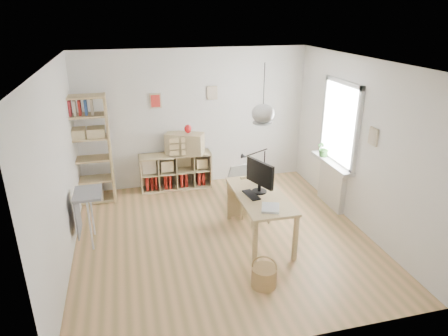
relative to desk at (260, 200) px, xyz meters
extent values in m
plane|color=tan|center=(-0.55, 0.15, -0.66)|extent=(4.50, 4.50, 0.00)
plane|color=white|center=(-0.55, 2.40, 0.69)|extent=(4.50, 0.00, 4.50)
plane|color=white|center=(-0.55, -2.10, 0.69)|extent=(4.50, 0.00, 4.50)
plane|color=white|center=(-2.80, 0.15, 0.69)|extent=(0.00, 4.50, 4.50)
plane|color=white|center=(1.70, 0.15, 0.69)|extent=(0.00, 4.50, 4.50)
plane|color=white|center=(-0.55, 0.15, 2.04)|extent=(4.50, 4.50, 0.00)
cylinder|color=black|center=(0.00, 0.00, 1.70)|extent=(0.01, 0.01, 0.68)
ellipsoid|color=silver|center=(0.00, 0.00, 1.34)|extent=(0.32, 0.32, 0.27)
cube|color=white|center=(1.69, 0.75, 0.89)|extent=(0.03, 1.00, 1.30)
cube|color=silver|center=(1.66, 0.21, 0.89)|extent=(0.06, 0.08, 1.46)
cube|color=silver|center=(1.66, 1.29, 0.89)|extent=(0.06, 0.08, 1.46)
cube|color=silver|center=(1.66, 0.75, 1.58)|extent=(0.06, 1.16, 0.08)
cube|color=silver|center=(1.66, 0.75, 0.20)|extent=(0.06, 1.16, 0.08)
cube|color=silver|center=(1.64, 0.75, -0.26)|extent=(0.10, 0.80, 0.80)
cube|color=silver|center=(1.59, 0.75, 0.17)|extent=(0.22, 1.20, 0.06)
cube|color=tan|center=(0.00, 0.00, 0.07)|extent=(0.70, 1.50, 0.04)
cube|color=tan|center=(-0.30, -0.70, -0.30)|extent=(0.06, 0.06, 0.71)
cube|color=tan|center=(-0.30, 0.70, -0.30)|extent=(0.06, 0.06, 0.71)
cube|color=tan|center=(0.30, -0.70, -0.30)|extent=(0.06, 0.06, 0.71)
cube|color=tan|center=(0.30, 0.70, -0.30)|extent=(0.06, 0.06, 0.71)
cube|color=tan|center=(-1.00, 2.19, -0.64)|extent=(1.40, 0.38, 0.03)
cube|color=tan|center=(-1.00, 2.19, 0.05)|extent=(1.40, 0.38, 0.03)
cube|color=tan|center=(-1.69, 2.19, -0.30)|extent=(0.03, 0.38, 0.72)
cube|color=tan|center=(-0.32, 2.19, -0.30)|extent=(0.03, 0.38, 0.72)
cube|color=tan|center=(-1.00, 2.37, -0.30)|extent=(1.40, 0.02, 0.72)
cube|color=maroon|center=(-1.58, 2.21, -0.47)|extent=(0.06, 0.26, 0.30)
cube|color=maroon|center=(-1.49, 2.21, -0.47)|extent=(0.05, 0.26, 0.30)
cube|color=maroon|center=(-1.41, 2.21, -0.47)|extent=(0.05, 0.26, 0.30)
cube|color=maroon|center=(-1.22, 2.21, -0.47)|extent=(0.05, 0.26, 0.30)
cube|color=maroon|center=(-1.13, 2.21, -0.47)|extent=(0.05, 0.26, 0.30)
cube|color=maroon|center=(-0.90, 2.21, -0.47)|extent=(0.06, 0.26, 0.30)
cube|color=maroon|center=(-0.81, 2.21, -0.47)|extent=(0.06, 0.26, 0.30)
cube|color=maroon|center=(-0.55, 2.21, -0.47)|extent=(0.06, 0.26, 0.30)
cube|color=maroon|center=(-0.46, 2.21, -0.47)|extent=(0.05, 0.26, 0.30)
cube|color=tan|center=(-2.96, 1.95, 0.34)|extent=(0.04, 0.38, 2.00)
cube|color=tan|center=(-2.20, 1.95, 0.34)|extent=(0.04, 0.38, 2.00)
cube|color=tan|center=(-2.58, 1.95, -0.61)|extent=(0.76, 0.38, 0.03)
cube|color=tan|center=(-2.58, 1.95, -0.21)|extent=(0.76, 0.38, 0.03)
cube|color=tan|center=(-2.58, 1.95, 0.19)|extent=(0.76, 0.38, 0.03)
cube|color=tan|center=(-2.58, 1.95, 0.59)|extent=(0.76, 0.38, 0.03)
cube|color=tan|center=(-2.58, 1.95, 0.99)|extent=(0.76, 0.38, 0.03)
cube|color=tan|center=(-2.58, 1.95, 1.32)|extent=(0.76, 0.38, 0.03)
cube|color=navy|center=(-2.86, 1.95, 1.14)|extent=(0.04, 0.18, 0.26)
cube|color=maroon|center=(-2.78, 1.95, 1.14)|extent=(0.04, 0.18, 0.26)
cube|color=beige|center=(-2.70, 1.95, 1.14)|extent=(0.04, 0.18, 0.26)
cube|color=maroon|center=(-2.62, 1.95, 1.14)|extent=(0.04, 0.18, 0.26)
cube|color=navy|center=(-2.52, 1.95, 1.14)|extent=(0.04, 0.18, 0.26)
cube|color=beige|center=(-2.42, 1.95, 1.14)|extent=(0.04, 0.18, 0.26)
cube|color=gray|center=(-2.52, 0.50, 0.17)|extent=(0.40, 0.55, 0.04)
cylinder|color=silver|center=(-2.52, 0.28, -0.25)|extent=(0.03, 0.03, 0.82)
cylinder|color=silver|center=(-2.52, 0.72, -0.25)|extent=(0.03, 0.03, 0.82)
cube|color=gray|center=(-2.70, 0.50, -0.16)|extent=(0.02, 0.50, 0.62)
cube|color=gray|center=(0.11, 0.49, -0.24)|extent=(0.47, 0.47, 0.06)
cube|color=tan|center=(-0.01, 0.29, -0.46)|extent=(0.04, 0.04, 0.39)
cube|color=tan|center=(-0.10, 0.61, -0.46)|extent=(0.04, 0.04, 0.39)
cube|color=tan|center=(0.31, 0.37, -0.46)|extent=(0.04, 0.04, 0.39)
cube|color=tan|center=(0.23, 0.70, -0.46)|extent=(0.04, 0.04, 0.39)
cube|color=tan|center=(0.06, 0.66, -0.04)|extent=(0.38, 0.13, 0.35)
cylinder|color=#9F7648|center=(-0.32, -1.15, -0.52)|extent=(0.33, 0.33, 0.27)
torus|color=#9F7648|center=(-0.32, -1.15, -0.37)|extent=(0.31, 0.16, 0.33)
cube|color=silver|center=(0.30, 1.12, -0.65)|extent=(0.74, 0.59, 0.02)
cube|color=silver|center=(-0.01, 1.05, -0.49)|extent=(0.12, 0.45, 0.34)
cube|color=silver|center=(0.61, 1.19, -0.49)|extent=(0.12, 0.45, 0.34)
cube|color=silver|center=(0.35, 0.91, -0.49)|extent=(0.65, 0.17, 0.34)
cube|color=silver|center=(0.25, 1.33, -0.49)|extent=(0.65, 0.17, 0.34)
cube|color=silver|center=(0.21, 1.52, -0.17)|extent=(0.69, 0.36, 0.42)
sphere|color=yellow|center=(0.16, 1.02, -0.41)|extent=(0.15, 0.15, 0.15)
sphere|color=#16529D|center=(0.40, 1.20, -0.41)|extent=(0.15, 0.15, 0.15)
sphere|color=#BF5317|center=(0.28, 1.09, -0.41)|extent=(0.15, 0.15, 0.15)
sphere|color=#338E37|center=(0.50, 1.07, -0.41)|extent=(0.15, 0.15, 0.15)
cylinder|color=black|center=(0.02, 0.08, 0.10)|extent=(0.23, 0.23, 0.02)
cylinder|color=black|center=(0.02, 0.08, 0.17)|extent=(0.05, 0.05, 0.10)
cube|color=black|center=(0.02, 0.08, 0.41)|extent=(0.26, 0.55, 0.38)
cube|color=black|center=(-0.14, 0.00, 0.10)|extent=(0.19, 0.39, 0.02)
cylinder|color=black|center=(0.27, 0.59, 0.12)|extent=(0.07, 0.07, 0.04)
cylinder|color=black|center=(0.27, 0.59, 0.34)|extent=(0.02, 0.02, 0.45)
cone|color=black|center=(-0.11, 0.49, 0.54)|extent=(0.11, 0.08, 0.10)
sphere|color=#520B1B|center=(0.08, 0.41, 0.16)|extent=(0.13, 0.13, 0.13)
cube|color=silver|center=(-0.01, -0.48, 0.11)|extent=(0.34, 0.37, 0.03)
cube|color=tan|center=(-0.80, 2.19, 0.27)|extent=(0.79, 0.60, 0.41)
ellipsoid|color=#A20D0F|center=(-0.73, 2.19, 0.56)|extent=(0.14, 0.14, 0.17)
imported|color=#2B5D23|center=(1.57, 1.02, 0.36)|extent=(0.29, 0.26, 0.31)
camera|label=1|loc=(-1.86, -5.16, 2.71)|focal=32.00mm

